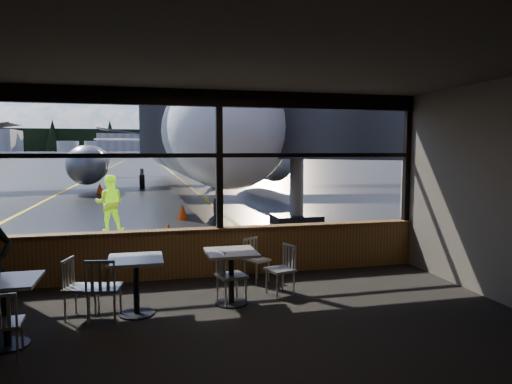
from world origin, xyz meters
name	(u,v)px	position (x,y,z in m)	size (l,w,h in m)	color
ground_plane	(149,159)	(0.00, 120.00, 0.00)	(520.00, 520.00, 0.00)	black
carpet_floor	(258,337)	(0.00, -3.00, 0.01)	(8.00, 6.00, 0.01)	black
ceiling	(258,59)	(0.00, -3.00, 3.50)	(8.00, 6.00, 0.04)	#38332D
wall_back	(377,256)	(0.00, -6.00, 1.75)	(8.00, 0.04, 3.50)	#514940
window_sill	(220,252)	(0.00, 0.00, 0.45)	(8.00, 0.28, 0.90)	brown
window_header	(219,99)	(0.00, 0.00, 3.35)	(8.00, 0.18, 0.30)	black
mullion_centre	(219,161)	(0.00, 0.00, 2.20)	(0.12, 0.12, 2.60)	black
mullion_right	(407,160)	(3.95, 0.00, 2.20)	(0.12, 0.12, 2.60)	black
window_transom	(219,155)	(0.00, 0.00, 2.30)	(8.00, 0.10, 0.08)	black
airliner	(180,97)	(0.87, 20.26, 5.68)	(30.96, 37.15, 11.35)	white
jet_bridge	(302,149)	(3.60, 5.50, 2.42)	(9.08, 11.10, 4.84)	#2B2B2D
cafe_table_near	(231,278)	(-0.09, -1.66, 0.42)	(0.77, 0.77, 0.84)	#ABA49D
cafe_table_mid	(136,287)	(-1.52, -1.80, 0.42)	(0.77, 0.77, 0.85)	#9D9990
cafe_table_left	(6,313)	(-3.04, -2.54, 0.42)	(0.76, 0.76, 0.84)	gray
chair_near_e	(280,270)	(0.77, -1.42, 0.42)	(0.46, 0.46, 0.84)	#B0AB9F
chair_near_w	(231,276)	(-0.09, -1.64, 0.44)	(0.48, 0.48, 0.87)	#B5B0A3
chair_near_n	(257,260)	(0.58, -0.59, 0.40)	(0.44, 0.44, 0.80)	#ACA79B
chair_mid_s	(104,289)	(-1.95, -1.92, 0.46)	(0.50, 0.50, 0.93)	#ADA99C
chair_mid_w	(82,288)	(-2.27, -1.76, 0.44)	(0.48, 0.48, 0.88)	#B2ADA0
chair_left_s	(3,324)	(-2.97, -2.91, 0.42)	(0.46, 0.46, 0.84)	#ACA79C
ground_crew	(110,203)	(-2.39, 5.58, 0.84)	(0.81, 0.63, 1.67)	#BFF219
cone_nose	(182,211)	(-0.11, 7.43, 0.27)	(0.39, 0.39, 0.54)	#FF6408
cone_wing	(100,188)	(-3.82, 18.26, 0.29)	(0.41, 0.41, 0.57)	orange
hangar_mid	(147,144)	(0.00, 185.00, 5.00)	(38.00, 15.00, 10.00)	silver
hangar_right	(291,142)	(60.00, 178.00, 6.00)	(50.00, 20.00, 12.00)	silver
fuel_tank_a	(68,149)	(-30.00, 182.00, 3.00)	(8.00, 8.00, 6.00)	silver
fuel_tank_b	(95,149)	(-20.00, 182.00, 3.00)	(8.00, 8.00, 6.00)	silver
fuel_tank_c	(122,149)	(-10.00, 182.00, 3.00)	(8.00, 8.00, 6.00)	silver
treeline	(147,143)	(0.00, 210.00, 6.00)	(360.00, 3.00, 12.00)	black
cone_extra	(168,232)	(-0.79, 3.68, 0.24)	(0.35, 0.35, 0.48)	#ED4C07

